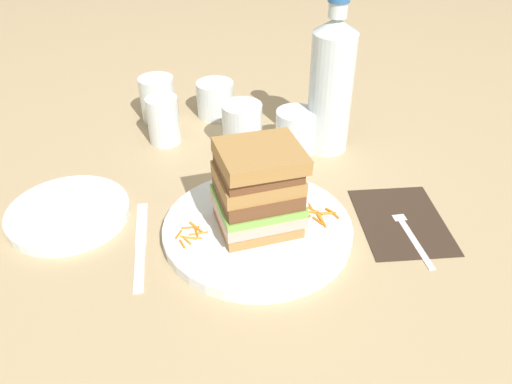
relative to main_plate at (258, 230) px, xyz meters
name	(u,v)px	position (x,y,z in m)	size (l,w,h in m)	color
ground_plane	(270,233)	(0.02, 0.00, -0.01)	(3.00, 3.00, 0.00)	tan
main_plate	(258,230)	(0.00, 0.00, 0.00)	(0.28, 0.28, 0.02)	white
sandwich	(258,189)	(0.00, 0.00, 0.08)	(0.14, 0.13, 0.14)	#A87A42
carrot_shred_0	(187,240)	(-0.11, -0.03, 0.01)	(0.00, 0.00, 0.02)	orange
carrot_shred_1	(179,234)	(-0.12, -0.01, 0.01)	(0.00, 0.00, 0.02)	orange
carrot_shred_2	(196,232)	(-0.09, -0.01, 0.01)	(0.00, 0.00, 0.02)	orange
carrot_shred_3	(182,244)	(-0.11, -0.03, 0.01)	(0.00, 0.00, 0.02)	orange
carrot_shred_4	(188,238)	(-0.10, -0.02, 0.01)	(0.00, 0.00, 0.03)	orange
carrot_shred_5	(190,227)	(-0.10, 0.00, 0.01)	(0.00, 0.00, 0.03)	orange
carrot_shred_6	(196,228)	(-0.09, 0.00, 0.01)	(0.00, 0.00, 0.03)	orange
carrot_shred_7	(199,233)	(-0.09, -0.01, 0.01)	(0.00, 0.00, 0.03)	orange
carrot_shred_8	(192,238)	(-0.10, -0.02, 0.01)	(0.00, 0.00, 0.03)	orange
carrot_shred_9	(318,221)	(0.09, 0.00, 0.01)	(0.00, 0.00, 0.02)	orange
carrot_shred_10	(305,213)	(0.08, 0.02, 0.01)	(0.00, 0.00, 0.02)	orange
carrot_shred_11	(328,213)	(0.11, 0.02, 0.01)	(0.00, 0.00, 0.02)	orange
carrot_shred_12	(331,211)	(0.12, 0.02, 0.01)	(0.00, 0.00, 0.02)	orange
carrot_shred_13	(315,211)	(0.09, 0.03, 0.01)	(0.00, 0.00, 0.03)	orange
carrot_shred_14	(320,218)	(0.10, 0.01, 0.01)	(0.00, 0.00, 0.02)	orange
carrot_shred_15	(311,212)	(0.09, 0.02, 0.01)	(0.00, 0.00, 0.02)	orange
carrot_shred_16	(334,214)	(0.12, 0.02, 0.01)	(0.00, 0.00, 0.02)	orange
carrot_shred_17	(323,220)	(0.10, 0.00, 0.01)	(0.00, 0.00, 0.03)	orange
carrot_shred_18	(312,208)	(0.09, 0.03, 0.01)	(0.00, 0.00, 0.03)	orange
napkin_dark	(402,221)	(0.23, 0.01, -0.01)	(0.13, 0.17, 0.00)	#38281E
fork	(408,228)	(0.23, -0.01, 0.00)	(0.03, 0.17, 0.00)	silver
knife	(140,246)	(-0.17, -0.02, -0.01)	(0.03, 0.20, 0.00)	silver
juice_glass	(295,134)	(0.09, 0.24, 0.03)	(0.07, 0.07, 0.08)	white
water_bottle	(331,85)	(0.15, 0.25, 0.12)	(0.08, 0.08, 0.28)	silver
empty_tumbler_0	(215,99)	(-0.06, 0.40, 0.03)	(0.08, 0.08, 0.07)	silver
empty_tumbler_1	(164,120)	(-0.16, 0.29, 0.04)	(0.06, 0.06, 0.09)	silver
empty_tumbler_2	(158,99)	(-0.17, 0.39, 0.04)	(0.07, 0.07, 0.09)	silver
empty_tumbler_3	(242,128)	(-0.01, 0.25, 0.04)	(0.07, 0.07, 0.09)	silver
side_plate	(68,213)	(-0.29, 0.07, 0.00)	(0.19, 0.19, 0.02)	white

